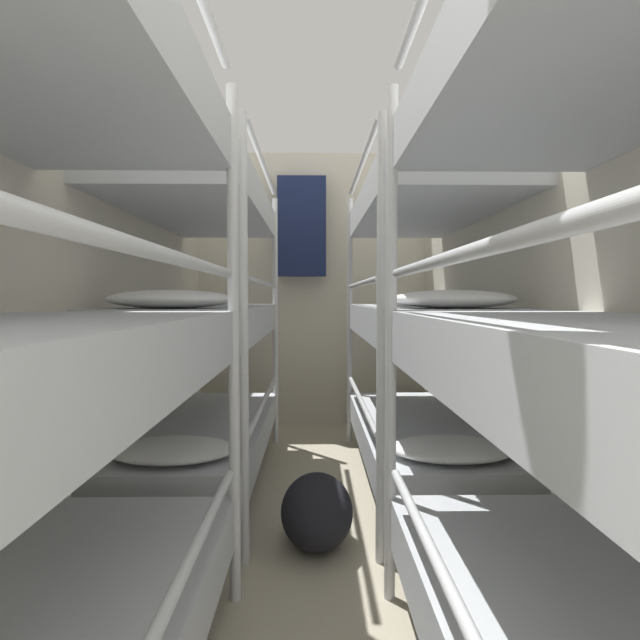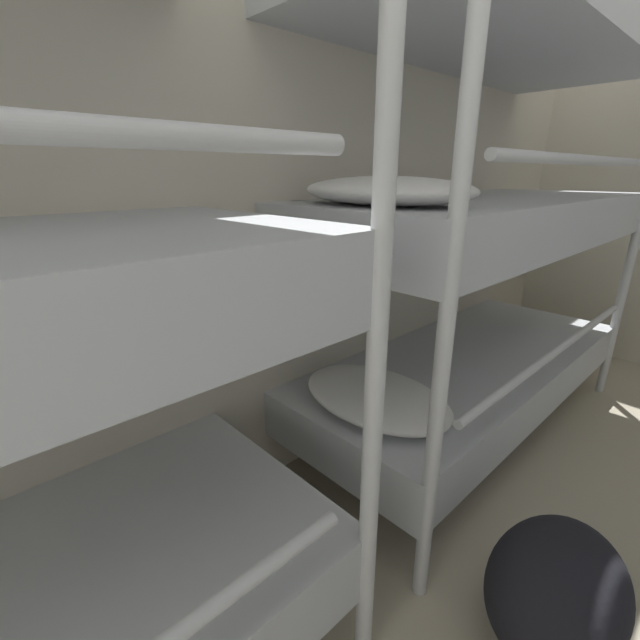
% 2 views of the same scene
% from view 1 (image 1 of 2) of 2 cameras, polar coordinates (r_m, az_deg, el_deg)
% --- Properties ---
extents(wall_left, '(0.06, 5.35, 2.54)m').
position_cam_1_polar(wall_left, '(2.35, -28.58, 4.13)').
color(wall_left, beige).
rests_on(wall_left, ground_plane).
extents(wall_right, '(0.06, 5.35, 2.54)m').
position_cam_1_polar(wall_right, '(2.35, 26.94, 4.17)').
color(wall_right, beige).
rests_on(wall_right, ground_plane).
extents(wall_back, '(2.25, 0.06, 2.54)m').
position_cam_1_polar(wall_back, '(4.73, -0.84, 3.50)').
color(wall_back, beige).
rests_on(wall_back, ground_plane).
extents(bunk_stack_left_far, '(0.78, 1.93, 2.03)m').
position_cam_1_polar(bunk_stack_left_far, '(3.16, -13.23, -0.01)').
color(bunk_stack_left_far, silver).
rests_on(bunk_stack_left_far, ground_plane).
extents(bunk_stack_right_far, '(0.78, 1.93, 2.03)m').
position_cam_1_polar(bunk_stack_right_far, '(3.16, 11.58, 0.00)').
color(bunk_stack_right_far, silver).
rests_on(bunk_stack_right_far, ground_plane).
extents(duffel_bag, '(0.34, 0.45, 0.34)m').
position_cam_1_polar(duffel_bag, '(2.55, -0.31, -21.00)').
color(duffel_bag, black).
rests_on(duffel_bag, ground_plane).
extents(hanging_coat, '(0.44, 0.12, 0.90)m').
position_cam_1_polar(hanging_coat, '(4.62, -2.08, 10.60)').
color(hanging_coat, '#192347').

